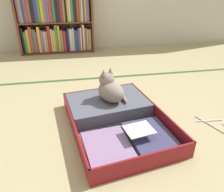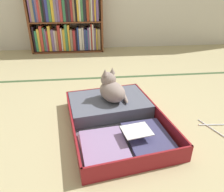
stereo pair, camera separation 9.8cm
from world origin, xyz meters
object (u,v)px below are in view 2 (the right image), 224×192
at_px(black_cat, 111,89).
at_px(clothes_hanger, 222,132).
at_px(open_suitcase, 113,115).
at_px(bookshelf, 66,23).

relative_size(black_cat, clothes_hanger, 0.83).
bearing_deg(open_suitcase, clothes_hanger, -17.72).
bearing_deg(black_cat, bookshelf, 104.07).
bearing_deg(open_suitcase, bookshelf, 103.35).
bearing_deg(bookshelf, black_cat, -75.93).
height_order(bookshelf, clothes_hanger, bookshelf).
height_order(bookshelf, black_cat, bookshelf).
bearing_deg(clothes_hanger, open_suitcase, 162.28).
relative_size(open_suitcase, black_cat, 3.33).
relative_size(bookshelf, black_cat, 3.68).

